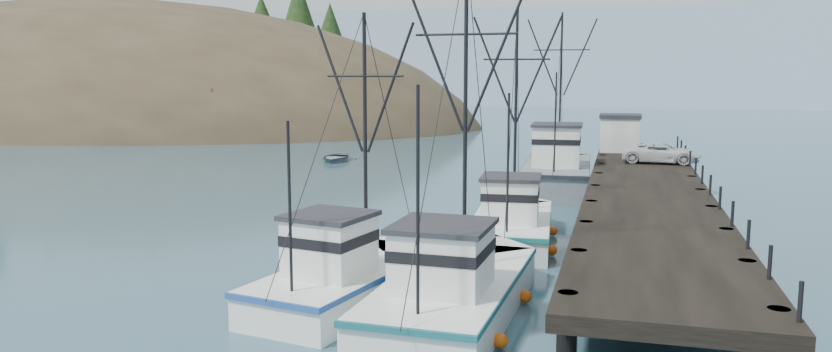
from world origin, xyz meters
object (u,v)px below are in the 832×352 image
(pier, at_px, (647,193))
(motorboat, at_px, (336,161))
(trawler_near, at_px, (456,287))
(work_vessel, at_px, (557,171))
(trawler_mid, at_px, (353,276))
(trawler_far, at_px, (512,224))
(pier_shed, at_px, (620,133))
(pickup_truck, at_px, (661,153))

(pier, xyz_separation_m, motorboat, (-26.11, 22.12, -1.69))
(trawler_near, xyz_separation_m, motorboat, (-19.64, 38.56, -0.82))
(trawler_near, bearing_deg, work_vessel, 87.93)
(trawler_mid, distance_m, work_vessel, 27.47)
(trawler_far, xyz_separation_m, motorboat, (-19.94, 27.62, -0.82))
(trawler_far, relative_size, pier_shed, 3.52)
(work_vessel, distance_m, motorboat, 23.49)
(pickup_truck, bearing_deg, pier, 176.63)
(trawler_near, distance_m, pier_shed, 34.89)
(work_vessel, bearing_deg, pier_shed, 60.51)
(trawler_far, bearing_deg, pier, 41.66)
(pier, distance_m, trawler_mid, 19.10)
(pickup_truck, relative_size, motorboat, 1.02)
(pier, bearing_deg, motorboat, 139.73)
(trawler_far, xyz_separation_m, pier_shed, (4.68, 23.50, 2.60))
(trawler_near, xyz_separation_m, trawler_far, (0.30, 10.94, 0.00))
(trawler_mid, xyz_separation_m, pickup_truck, (11.38, 27.07, 1.87))
(trawler_near, height_order, pier_shed, trawler_near)
(trawler_near, relative_size, work_vessel, 0.83)
(trawler_far, bearing_deg, work_vessel, 87.59)
(pickup_truck, xyz_separation_m, motorboat, (-27.26, 11.15, -2.69))
(trawler_mid, distance_m, pickup_truck, 29.43)
(work_vessel, height_order, motorboat, work_vessel)
(trawler_near, distance_m, motorboat, 43.28)
(pier, height_order, trawler_far, trawler_far)
(pickup_truck, distance_m, motorboat, 29.58)
(trawler_near, relative_size, trawler_mid, 1.18)
(trawler_near, height_order, trawler_far, trawler_near)
(pier, bearing_deg, trawler_near, -111.51)
(trawler_mid, relative_size, pier_shed, 3.21)
(trawler_far, distance_m, work_vessel, 16.47)
(trawler_far, bearing_deg, pier_shed, 78.74)
(trawler_near, bearing_deg, motorboat, 116.99)
(motorboat, bearing_deg, trawler_near, -72.03)
(trawler_near, xyz_separation_m, work_vessel, (0.99, 27.39, 0.41))
(pier, xyz_separation_m, pickup_truck, (1.15, 10.97, 1.00))
(pier_shed, xyz_separation_m, pickup_truck, (2.65, -7.03, -0.73))
(pier_shed, bearing_deg, trawler_near, -98.22)
(trawler_near, height_order, motorboat, trawler_near)
(trawler_mid, xyz_separation_m, pier_shed, (8.73, 34.10, 2.60))
(pier, relative_size, trawler_far, 3.91)
(pier_shed, distance_m, pickup_truck, 7.55)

